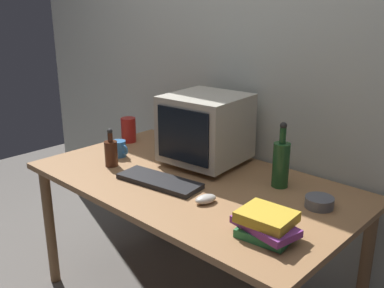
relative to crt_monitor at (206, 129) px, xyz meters
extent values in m
cube|color=beige|center=(0.10, 0.30, 0.32)|extent=(4.00, 0.08, 2.50)
cube|color=#9E7047|center=(0.10, -0.21, -0.21)|extent=(1.59, 0.89, 0.03)
cylinder|color=brown|center=(-0.64, -0.59, -0.58)|extent=(0.06, 0.06, 0.71)
cylinder|color=brown|center=(-0.64, 0.18, -0.58)|extent=(0.06, 0.06, 0.71)
cylinder|color=brown|center=(0.83, 0.18, -0.58)|extent=(0.06, 0.06, 0.71)
cube|color=#B2AD9E|center=(0.00, 0.00, -0.18)|extent=(0.30, 0.27, 0.03)
cube|color=#B2AD9E|center=(0.00, 0.00, 0.01)|extent=(0.42, 0.42, 0.34)
cube|color=black|center=(0.02, -0.19, 0.01)|extent=(0.31, 0.04, 0.27)
cube|color=black|center=(0.02, -0.35, -0.18)|extent=(0.44, 0.21, 0.02)
ellipsoid|color=beige|center=(0.32, -0.36, -0.17)|extent=(0.08, 0.11, 0.04)
cylinder|color=#1E4C23|center=(0.45, 0.01, -0.09)|extent=(0.08, 0.08, 0.21)
cylinder|color=#1E4C23|center=(0.45, 0.01, 0.05)|extent=(0.03, 0.03, 0.07)
sphere|color=#262626|center=(0.45, 0.01, 0.10)|extent=(0.03, 0.03, 0.03)
cylinder|color=#472314|center=(-0.34, -0.36, -0.13)|extent=(0.07, 0.07, 0.13)
cylinder|color=#472314|center=(-0.34, -0.36, -0.04)|extent=(0.03, 0.03, 0.05)
sphere|color=#262626|center=(-0.34, -0.36, 0.00)|extent=(0.03, 0.03, 0.03)
cube|color=#33894C|center=(0.67, -0.42, -0.18)|extent=(0.21, 0.16, 0.03)
cube|color=#843893|center=(0.67, -0.42, -0.15)|extent=(0.26, 0.17, 0.03)
cube|color=gold|center=(0.66, -0.41, -0.11)|extent=(0.20, 0.17, 0.04)
cylinder|color=#3370B2|center=(-0.43, -0.25, -0.15)|extent=(0.08, 0.08, 0.09)
torus|color=#3370B2|center=(-0.37, -0.25, -0.14)|extent=(0.06, 0.01, 0.06)
cylinder|color=#595B66|center=(0.69, -0.06, -0.17)|extent=(0.12, 0.12, 0.04)
cylinder|color=#A51E19|center=(-0.60, -0.04, -0.12)|extent=(0.09, 0.09, 0.15)
camera|label=1|loc=(1.44, -1.63, 0.63)|focal=40.66mm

